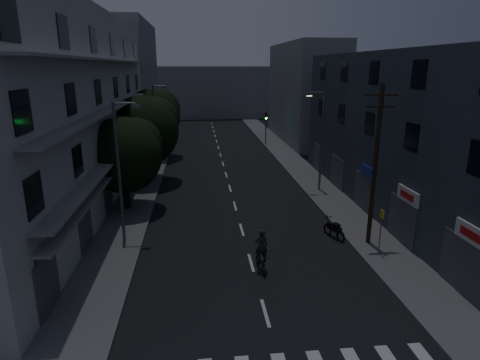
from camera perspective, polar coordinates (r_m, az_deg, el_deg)
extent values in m
plane|color=black|center=(38.90, -2.04, 0.95)|extent=(160.00, 160.00, 0.00)
cube|color=#565659|center=(39.10, -13.07, 0.73)|extent=(3.00, 90.00, 0.15)
cube|color=#565659|center=(40.09, 8.71, 1.34)|extent=(3.00, 90.00, 0.15)
cube|color=beige|center=(17.81, 3.61, -18.32)|extent=(0.15, 2.00, 0.01)
cube|color=beige|center=(21.63, 1.59, -11.67)|extent=(0.15, 2.00, 0.01)
cube|color=beige|center=(25.68, 0.24, -7.05)|extent=(0.15, 2.00, 0.01)
cube|color=beige|center=(29.85, -0.72, -3.71)|extent=(0.15, 2.00, 0.01)
cube|color=beige|center=(34.11, -1.43, -1.19)|extent=(0.15, 2.00, 0.01)
cube|color=beige|center=(38.42, -1.99, 0.77)|extent=(0.15, 2.00, 0.01)
cube|color=beige|center=(42.77, -2.43, 2.33)|extent=(0.15, 2.00, 0.01)
cube|color=beige|center=(47.15, -2.79, 3.60)|extent=(0.15, 2.00, 0.01)
cube|color=beige|center=(51.55, -3.09, 4.66)|extent=(0.15, 2.00, 0.01)
cube|color=beige|center=(55.97, -3.35, 5.54)|extent=(0.15, 2.00, 0.01)
cube|color=beige|center=(60.39, -3.56, 6.30)|extent=(0.15, 2.00, 0.01)
cube|color=beige|center=(64.83, -3.75, 6.96)|extent=(0.15, 2.00, 0.01)
cube|color=beige|center=(69.28, -3.92, 7.53)|extent=(0.15, 2.00, 0.01)
cube|color=beige|center=(73.73, -4.06, 8.03)|extent=(0.15, 2.00, 0.01)
cube|color=#B4B4AF|center=(32.05, -23.41, 9.21)|extent=(6.00, 36.00, 14.00)
cube|color=black|center=(18.57, -25.97, -11.40)|extent=(0.06, 1.60, 1.60)
cube|color=black|center=(23.81, -21.28, -4.91)|extent=(0.06, 1.60, 1.60)
cube|color=black|center=(29.34, -18.38, -0.80)|extent=(0.06, 1.60, 1.60)
cube|color=black|center=(35.03, -16.41, 2.00)|extent=(0.06, 1.60, 1.60)
cube|color=black|center=(40.80, -14.99, 4.01)|extent=(0.06, 1.60, 1.60)
cube|color=black|center=(46.64, -13.92, 5.52)|extent=(0.06, 1.60, 1.60)
cube|color=black|center=(17.43, -27.23, -1.94)|extent=(0.06, 1.60, 1.60)
cube|color=black|center=(22.93, -22.08, 2.60)|extent=(0.06, 1.60, 1.60)
cube|color=black|center=(28.63, -18.93, 5.35)|extent=(0.06, 1.60, 1.60)
cube|color=black|center=(34.44, -16.82, 7.17)|extent=(0.06, 1.60, 1.60)
cube|color=black|center=(40.30, -15.31, 8.46)|extent=(0.06, 1.60, 1.60)
cube|color=black|center=(46.19, -14.18, 9.42)|extent=(0.06, 1.60, 1.60)
cube|color=black|center=(16.83, -28.60, 8.50)|extent=(0.06, 1.60, 1.60)
cube|color=black|center=(22.48, -22.93, 10.55)|extent=(0.06, 1.60, 1.60)
cube|color=black|center=(28.27, -19.52, 11.73)|extent=(0.06, 1.60, 1.60)
cube|color=black|center=(34.14, -17.26, 12.48)|extent=(0.06, 1.60, 1.60)
cube|color=black|center=(40.04, -15.65, 13.00)|extent=(0.06, 1.60, 1.60)
cube|color=black|center=(45.97, -14.46, 13.38)|extent=(0.06, 1.60, 1.60)
cube|color=black|center=(16.83, -30.12, 19.31)|extent=(0.06, 1.60, 1.60)
cube|color=black|center=(22.48, -23.84, 18.67)|extent=(0.06, 1.60, 1.60)
cube|color=black|center=(28.27, -20.14, 18.19)|extent=(0.06, 1.60, 1.60)
cube|color=black|center=(34.14, -17.71, 17.84)|extent=(0.06, 1.60, 1.60)
cube|color=black|center=(40.04, -16.01, 17.57)|extent=(0.06, 1.60, 1.60)
cube|color=black|center=(45.97, -14.74, 17.36)|extent=(0.06, 1.60, 1.60)
cube|color=gray|center=(31.64, -16.75, 4.25)|extent=(1.00, 32.40, 0.12)
cube|color=gray|center=(31.19, -17.22, 10.01)|extent=(1.00, 32.40, 0.12)
cube|color=gray|center=(31.07, -17.71, 15.88)|extent=(1.00, 32.40, 0.12)
cube|color=gray|center=(31.84, -16.80, 2.66)|extent=(0.80, 32.40, 0.12)
cube|color=#424247|center=(18.83, -25.71, -13.03)|extent=(0.06, 2.40, 2.40)
cube|color=#424247|center=(24.01, -21.12, -6.25)|extent=(0.06, 2.40, 2.40)
cube|color=#424247|center=(29.51, -18.26, -1.91)|extent=(0.06, 2.40, 2.40)
cube|color=#424247|center=(35.17, -16.32, 1.05)|extent=(0.06, 2.40, 2.40)
cube|color=#424247|center=(40.92, -14.92, 3.19)|extent=(0.06, 2.40, 2.40)
cube|color=#424247|center=(46.74, -13.86, 4.79)|extent=(0.06, 2.40, 2.40)
cube|color=#2D333D|center=(30.60, 22.65, 6.19)|extent=(6.00, 28.00, 11.00)
cube|color=black|center=(19.33, 30.99, 2.53)|extent=(0.06, 1.40, 1.50)
cube|color=black|center=(23.85, 23.21, 5.65)|extent=(0.06, 1.40, 1.50)
cube|color=black|center=(28.72, 17.95, 7.69)|extent=(0.06, 1.40, 1.50)
cube|color=black|center=(33.78, 14.20, 9.09)|extent=(0.06, 1.40, 1.50)
cube|color=black|center=(38.96, 11.42, 10.10)|extent=(0.06, 1.40, 1.50)
cube|color=black|center=(23.56, 24.10, 13.56)|extent=(0.06, 1.40, 1.50)
cube|color=black|center=(28.48, 18.52, 14.27)|extent=(0.06, 1.40, 1.50)
cube|color=black|center=(33.58, 14.59, 14.69)|extent=(0.06, 1.40, 1.50)
cube|color=black|center=(38.78, 11.70, 14.95)|extent=(0.06, 1.40, 1.50)
cube|color=#424247|center=(20.82, 29.04, -10.68)|extent=(0.06, 3.00, 2.60)
cube|color=#424247|center=(25.08, 21.98, -5.41)|extent=(0.06, 3.00, 2.60)
cube|color=#424247|center=(29.74, 17.13, -1.68)|extent=(0.06, 3.00, 2.60)
cube|color=#424247|center=(34.65, 13.64, 1.03)|extent=(0.06, 3.00, 2.60)
cube|color=#424247|center=(39.72, 11.03, 3.06)|extent=(0.06, 3.00, 2.60)
cube|color=silver|center=(19.77, 30.34, -6.86)|extent=(0.12, 2.40, 0.80)
cube|color=#B21414|center=(19.72, 30.15, -6.88)|extent=(0.02, 1.60, 0.36)
cube|color=silver|center=(24.10, 22.79, -2.06)|extent=(0.12, 2.20, 0.80)
cube|color=#B21414|center=(24.06, 22.63, -2.07)|extent=(0.02, 1.40, 0.36)
cube|color=navy|center=(28.83, 17.66, 1.25)|extent=(0.12, 2.00, 0.70)
cube|color=slate|center=(61.26, -15.35, 13.44)|extent=(6.00, 20.00, 16.00)
cube|color=slate|center=(56.54, 9.09, 12.12)|extent=(6.00, 20.00, 13.00)
cube|color=slate|center=(82.70, -4.39, 12.35)|extent=(24.00, 8.00, 10.00)
cylinder|color=black|center=(29.59, -15.91, -0.61)|extent=(0.44, 0.44, 3.54)
sphere|color=black|center=(29.09, -16.22, 3.41)|extent=(5.31, 5.31, 5.31)
sphere|color=black|center=(29.47, -14.58, 5.01)|extent=(3.72, 3.72, 3.72)
sphere|color=black|center=(28.62, -17.77, 3.90)|extent=(3.45, 3.45, 3.45)
cylinder|color=black|center=(36.30, -13.36, 2.98)|extent=(0.44, 0.44, 4.06)
sphere|color=black|center=(35.85, -13.61, 6.77)|extent=(6.11, 6.11, 6.11)
sphere|color=black|center=(36.39, -12.10, 8.21)|extent=(4.28, 4.28, 4.28)
sphere|color=black|center=(35.30, -15.02, 7.29)|extent=(3.97, 3.97, 3.97)
cylinder|color=black|center=(46.17, -12.17, 5.77)|extent=(0.44, 0.44, 4.09)
sphere|color=black|center=(45.82, -12.35, 8.79)|extent=(6.11, 6.11, 6.11)
sphere|color=black|center=(46.40, -11.17, 9.89)|extent=(4.28, 4.28, 4.28)
sphere|color=black|center=(45.25, -13.44, 9.23)|extent=(3.97, 3.97, 3.97)
cylinder|color=black|center=(52.91, 3.69, 6.86)|extent=(0.12, 0.12, 3.20)
cube|color=black|center=(52.63, 3.73, 9.06)|extent=(0.28, 0.22, 0.90)
sphere|color=black|center=(52.45, 3.76, 9.40)|extent=(0.22, 0.22, 0.22)
sphere|color=#3F330C|center=(52.48, 3.76, 9.07)|extent=(0.22, 0.22, 0.22)
sphere|color=#0CFF26|center=(52.52, 3.75, 8.75)|extent=(0.22, 0.22, 0.22)
cylinder|color=black|center=(52.88, -10.28, 6.63)|extent=(0.12, 0.12, 3.20)
cube|color=black|center=(52.60, -10.39, 8.83)|extent=(0.28, 0.22, 0.90)
sphere|color=black|center=(52.42, -10.42, 9.17)|extent=(0.22, 0.22, 0.22)
sphere|color=#3F330C|center=(52.45, -10.40, 8.85)|extent=(0.22, 0.22, 0.22)
sphere|color=#0CFF26|center=(52.49, -10.38, 8.52)|extent=(0.22, 0.22, 0.22)
cylinder|color=slate|center=(23.98, -16.84, 1.04)|extent=(0.18, 0.18, 8.00)
cylinder|color=slate|center=(23.23, -16.14, 10.43)|extent=(1.20, 0.10, 0.10)
cube|color=slate|center=(23.14, -14.63, 10.15)|extent=(0.45, 0.25, 0.18)
cube|color=#4C4C4C|center=(23.15, -14.61, 9.90)|extent=(0.35, 0.18, 0.04)
cylinder|color=slate|center=(33.05, 11.54, 5.34)|extent=(0.18, 0.18, 8.00)
cylinder|color=slate|center=(32.40, 10.89, 12.13)|extent=(1.20, 0.10, 0.10)
cube|color=slate|center=(32.25, 9.83, 11.90)|extent=(0.45, 0.25, 0.18)
cube|color=#FFD88C|center=(32.25, 9.82, 11.72)|extent=(0.35, 0.18, 0.04)
cylinder|color=#53575B|center=(43.75, -11.98, 7.83)|extent=(0.18, 0.18, 8.00)
cylinder|color=#53575B|center=(43.34, -11.47, 12.97)|extent=(1.20, 0.10, 0.10)
cube|color=#53575B|center=(43.30, -10.65, 12.81)|extent=(0.45, 0.25, 0.18)
cube|color=#4C4C4C|center=(43.30, -10.64, 12.68)|extent=(0.35, 0.18, 0.04)
cylinder|color=black|center=(23.32, 18.64, 1.75)|extent=(0.24, 0.24, 9.00)
cube|color=black|center=(22.74, 19.51, 11.32)|extent=(1.80, 0.10, 0.10)
cube|color=black|center=(22.79, 19.38, 9.82)|extent=(1.50, 0.10, 0.10)
cylinder|color=#595B60|center=(22.99, 19.33, -7.06)|extent=(0.06, 0.06, 2.50)
cube|color=yellow|center=(22.62, 19.57, -4.60)|extent=(0.05, 0.35, 0.45)
torus|color=black|center=(24.64, 14.11, -7.82)|extent=(0.35, 0.72, 0.73)
torus|color=black|center=(25.51, 12.35, -6.86)|extent=(0.35, 0.72, 0.73)
cube|color=black|center=(24.94, 13.27, -6.64)|extent=(0.62, 1.15, 0.36)
cube|color=black|center=(24.74, 13.53, -6.18)|extent=(0.45, 0.54, 0.10)
cylinder|color=black|center=(25.30, 12.49, -5.93)|extent=(0.21, 0.44, 0.87)
cube|color=black|center=(25.27, 12.38, -5.20)|extent=(0.55, 0.23, 0.04)
imported|color=black|center=(20.67, 3.01, -11.62)|extent=(0.84, 1.86, 0.94)
imported|color=black|center=(20.27, 3.05, -9.35)|extent=(0.71, 0.51, 1.81)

